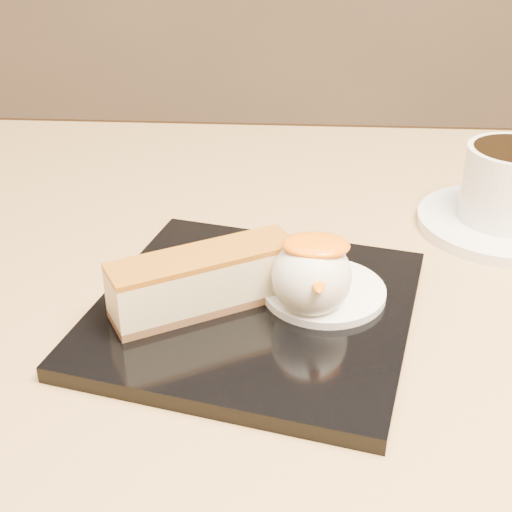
# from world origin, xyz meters

# --- Properties ---
(table) EXTENTS (0.80, 0.80, 0.72)m
(table) POSITION_xyz_m (0.00, 0.00, 0.56)
(table) COLOR black
(table) RESTS_ON ground
(dessert_plate) EXTENTS (0.26, 0.26, 0.01)m
(dessert_plate) POSITION_xyz_m (-0.01, -0.02, 0.73)
(dessert_plate) COLOR black
(dessert_plate) RESTS_ON table
(cheesecake) EXTENTS (0.13, 0.10, 0.04)m
(cheesecake) POSITION_xyz_m (-0.05, -0.02, 0.75)
(cheesecake) COLOR brown
(cheesecake) RESTS_ON dessert_plate
(cream_smear) EXTENTS (0.09, 0.09, 0.01)m
(cream_smear) POSITION_xyz_m (0.04, -0.00, 0.73)
(cream_smear) COLOR white
(cream_smear) RESTS_ON dessert_plate
(ice_cream_scoop) EXTENTS (0.06, 0.06, 0.06)m
(ice_cream_scoop) POSITION_xyz_m (0.03, -0.02, 0.76)
(ice_cream_scoop) COLOR white
(ice_cream_scoop) RESTS_ON cream_smear
(mango_sauce) EXTENTS (0.05, 0.04, 0.01)m
(mango_sauce) POSITION_xyz_m (0.03, -0.02, 0.78)
(mango_sauce) COLOR orange
(mango_sauce) RESTS_ON ice_cream_scoop
(mint_sprig) EXTENTS (0.04, 0.03, 0.00)m
(mint_sprig) POSITION_xyz_m (0.01, 0.02, 0.74)
(mint_sprig) COLOR #32802A
(mint_sprig) RESTS_ON cream_smear
(saucer) EXTENTS (0.15, 0.15, 0.01)m
(saucer) POSITION_xyz_m (0.20, 0.14, 0.72)
(saucer) COLOR white
(saucer) RESTS_ON table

